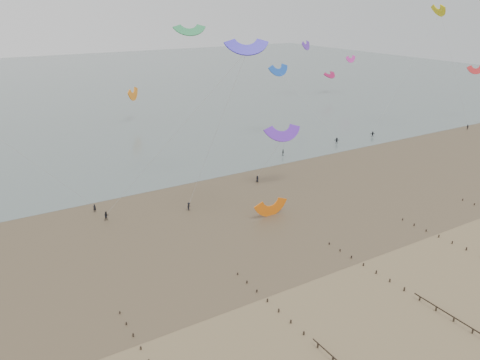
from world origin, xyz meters
name	(u,v)px	position (x,y,z in m)	size (l,w,h in m)	color
ground	(364,286)	(0.00, 0.00, 0.00)	(500.00, 500.00, 0.00)	brown
sea_and_shore	(222,208)	(-4.08, 34.40, 0.01)	(500.00, 665.00, 0.03)	#475654
kitesurfer_lead	(95,208)	(-26.21, 45.65, 0.81)	(0.59, 0.39, 1.62)	black
kitesurfers	(285,162)	(21.98, 49.00, 0.85)	(168.85, 21.24, 1.83)	black
grounded_kite	(271,215)	(2.19, 26.62, 0.00)	(6.18, 3.24, 4.71)	orange
kites_airborne	(74,81)	(-18.75, 85.78, 19.39)	(231.67, 109.41, 36.77)	blue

